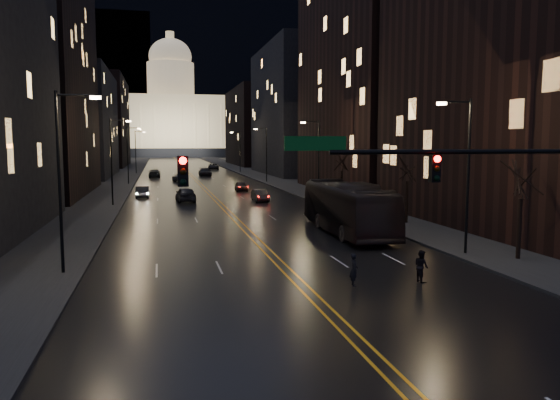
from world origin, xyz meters
TOP-DOWN VIEW (x-y plane):
  - ground at (0.00, 0.00)m, footprint 900.00×900.00m
  - road at (0.00, 130.00)m, footprint 20.00×320.00m
  - sidewalk_left at (-14.00, 130.00)m, footprint 8.00×320.00m
  - sidewalk_right at (14.00, 130.00)m, footprint 8.00×320.00m
  - center_line at (0.00, 130.00)m, footprint 0.62×320.00m
  - building_left_mid at (-21.00, 54.00)m, footprint 12.00×30.00m
  - building_left_far at (-21.00, 92.00)m, footprint 12.00×34.00m
  - building_left_dist at (-21.00, 140.00)m, footprint 12.00×40.00m
  - building_right_near at (21.00, 20.00)m, footprint 12.00×26.00m
  - building_right_tall at (21.00, 50.00)m, footprint 12.00×30.00m
  - building_right_mid at (21.00, 92.00)m, footprint 12.00×34.00m
  - building_right_dist at (21.00, 140.00)m, footprint 12.00×40.00m
  - mountain_ridge at (40.00, 380.00)m, footprint 520.00×60.00m
  - capitol at (0.00, 250.00)m, footprint 90.00×50.00m
  - traffic_signal at (5.91, -0.00)m, footprint 17.29×0.45m
  - streetlamp_right_near at (10.81, 10.00)m, footprint 2.13×0.25m
  - streetlamp_left_near at (-10.81, 10.00)m, footprint 2.13×0.25m
  - streetlamp_right_mid at (10.81, 40.00)m, footprint 2.13×0.25m
  - streetlamp_left_mid at (-10.81, 40.00)m, footprint 2.13×0.25m
  - streetlamp_right_far at (10.81, 70.00)m, footprint 2.13×0.25m
  - streetlamp_left_far at (-10.81, 70.00)m, footprint 2.13×0.25m
  - streetlamp_right_dist at (10.81, 100.00)m, footprint 2.13×0.25m
  - streetlamp_left_dist at (-10.81, 100.00)m, footprint 2.13×0.25m
  - tree_right_near at (13.00, 8.00)m, footprint 2.40×2.40m
  - tree_right_mid at (13.00, 22.00)m, footprint 2.40×2.40m
  - tree_right_far at (13.00, 38.00)m, footprint 2.40×2.40m
  - bus at (6.91, 18.93)m, footprint 3.41×13.36m
  - oncoming_car_a at (-3.47, 42.77)m, footprint 2.26×5.02m
  - oncoming_car_b at (-8.23, 48.31)m, footprint 1.55×4.30m
  - oncoming_car_c at (-2.93, 75.39)m, footprint 2.48×4.83m
  - oncoming_car_d at (-7.15, 87.27)m, footprint 2.18×5.35m
  - receding_car_a at (4.63, 41.32)m, footprint 1.47×4.10m
  - receding_car_b at (4.52, 54.76)m, footprint 1.77×4.00m
  - receding_car_c at (2.50, 89.44)m, footprint 2.36×5.50m
  - receding_car_d at (6.59, 114.49)m, footprint 3.06×5.75m
  - pedestrian_a at (2.31, 5.00)m, footprint 0.44×0.60m
  - pedestrian_b at (5.66, 5.00)m, footprint 0.48×0.78m

SIDE VIEW (x-z plane):
  - ground at x=0.00m, z-range 0.00..0.00m
  - road at x=0.00m, z-range 0.00..0.02m
  - center_line at x=0.00m, z-range 0.02..0.03m
  - sidewalk_left at x=-14.00m, z-range 0.00..0.16m
  - sidewalk_right at x=14.00m, z-range 0.00..0.16m
  - oncoming_car_c at x=-2.93m, z-range 0.00..1.30m
  - receding_car_b at x=4.52m, z-range 0.00..1.34m
  - receding_car_a at x=4.63m, z-range 0.00..1.35m
  - oncoming_car_b at x=-8.23m, z-range 0.00..1.41m
  - pedestrian_a at x=2.31m, z-range 0.00..1.52m
  - pedestrian_b at x=5.66m, z-range 0.00..1.53m
  - receding_car_d at x=6.59m, z-range 0.00..1.54m
  - oncoming_car_d at x=-7.15m, z-range 0.00..1.55m
  - receding_car_c at x=2.50m, z-range 0.00..1.58m
  - oncoming_car_a at x=-3.47m, z-range 0.00..1.68m
  - bus at x=6.91m, z-range 0.00..3.70m
  - tree_right_near at x=13.00m, z-range 1.20..7.85m
  - tree_right_mid at x=13.00m, z-range 1.20..7.85m
  - tree_right_far at x=13.00m, z-range 1.20..7.85m
  - streetlamp_right_near at x=10.81m, z-range 0.58..9.58m
  - streetlamp_left_near at x=-10.81m, z-range 0.58..9.58m
  - streetlamp_right_mid at x=10.81m, z-range 0.58..9.58m
  - streetlamp_left_mid at x=-10.81m, z-range 0.58..9.58m
  - streetlamp_right_far at x=10.81m, z-range 0.58..9.58m
  - streetlamp_left_far at x=-10.81m, z-range 0.58..9.58m
  - streetlamp_right_dist at x=10.81m, z-range 0.58..9.58m
  - streetlamp_left_dist at x=-10.81m, z-range 0.58..9.58m
  - traffic_signal at x=5.91m, z-range 1.60..8.60m
  - building_left_far at x=-21.00m, z-range 0.00..20.00m
  - building_right_dist at x=21.00m, z-range 0.00..22.00m
  - building_left_dist at x=-21.00m, z-range 0.00..24.00m
  - building_right_near at x=21.00m, z-range 0.00..24.00m
  - building_right_mid at x=21.00m, z-range 0.00..26.00m
  - building_left_mid at x=-21.00m, z-range 0.00..28.00m
  - capitol at x=0.00m, z-range -12.10..46.40m
  - building_right_tall at x=21.00m, z-range 0.00..38.00m
  - mountain_ridge at x=40.00m, z-range 0.00..130.00m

